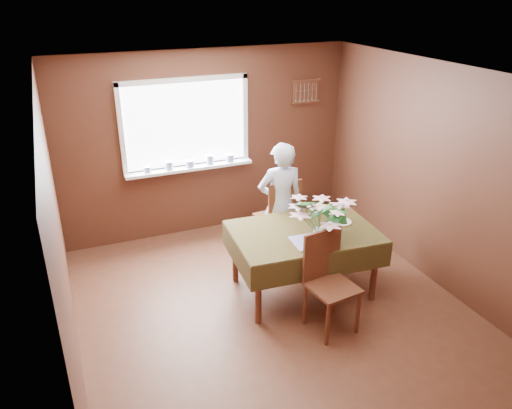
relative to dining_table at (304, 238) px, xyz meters
name	(u,v)px	position (x,y,z in m)	size (l,w,h in m)	color
floor	(276,313)	(-0.46, -0.29, -0.67)	(4.50, 4.50, 0.00)	#522A1C
ceiling	(280,77)	(-0.46, -0.29, 1.83)	(4.50, 4.50, 0.00)	white
wall_back	(208,144)	(-0.46, 1.96, 0.58)	(4.00, 4.00, 0.00)	brown
wall_front	(436,351)	(-0.46, -2.54, 0.58)	(4.00, 4.00, 0.00)	brown
wall_left	(60,245)	(-2.46, -0.29, 0.58)	(4.50, 4.50, 0.00)	brown
wall_right	(440,179)	(1.54, -0.29, 0.58)	(4.50, 4.50, 0.00)	brown
window_assembly	(188,140)	(-0.76, 1.91, 0.68)	(1.72, 0.20, 1.22)	white
spoon_rack	(306,92)	(0.99, 1.93, 1.18)	(0.44, 0.05, 0.33)	brown
dining_table	(304,238)	(0.00, 0.00, 0.00)	(1.65, 1.18, 0.77)	brown
chair_far	(280,215)	(0.09, 0.82, -0.10)	(0.50, 0.50, 1.06)	brown
chair_near	(328,278)	(-0.06, -0.65, -0.11)	(0.49, 0.49, 1.03)	brown
seated_woman	(280,204)	(0.05, 0.72, 0.11)	(0.57, 0.37, 1.56)	white
flower_bouquet	(320,214)	(0.03, -0.26, 0.41)	(0.56, 0.56, 0.48)	white
side_plate	(341,222)	(0.49, 0.02, 0.10)	(0.23, 0.23, 0.01)	white
table_knife	(322,237)	(0.10, -0.23, 0.10)	(0.02, 0.22, 0.00)	silver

